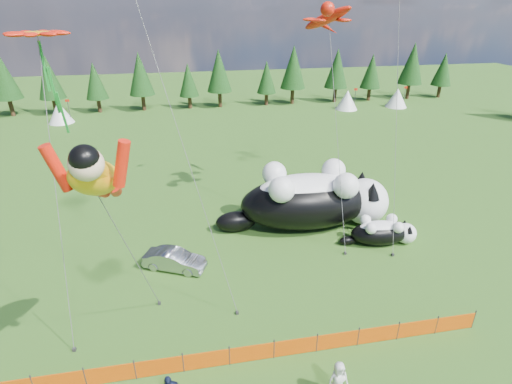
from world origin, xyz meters
The scene contains 11 objects.
ground centered at (0.00, 0.00, 0.00)m, with size 160.00×160.00×0.00m, color #13390A.
safety_fence centered at (0.00, -3.00, 0.50)m, with size 22.06×0.06×1.10m.
tree_line centered at (0.00, 45.00, 4.00)m, with size 90.00×4.00×8.00m, color black, non-canonical shape.
festival_tents centered at (11.00, 40.00, 1.40)m, with size 50.00×3.20×2.80m, color white, non-canonical shape.
cat_large centered at (6.38, 8.10, 2.12)m, with size 12.37×4.76×4.46m.
cat_small centered at (10.19, 4.96, 0.88)m, with size 5.13×2.21×1.85m.
car centered at (-3.34, 4.64, 0.61)m, with size 1.30×3.72×1.23m, color #A2A2A6.
spectator_e centered at (3.10, -5.29, 0.87)m, with size 0.85×0.55×1.74m, color silver.
superhero_kite centered at (-5.17, -2.75, 9.28)m, with size 4.22×6.66×11.58m.
gecko_kite centered at (7.73, 11.73, 13.55)m, with size 5.30×10.91×15.56m.
flower_kite centered at (-7.91, 3.68, 13.17)m, with size 3.36×6.36×13.97m.
Camera 1 is at (-2.19, -15.65, 14.54)m, focal length 28.00 mm.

